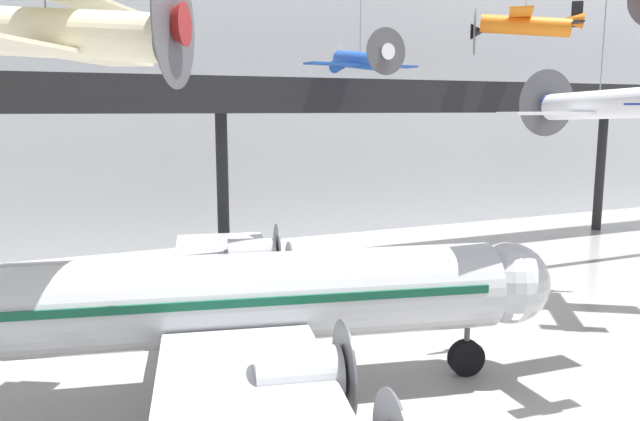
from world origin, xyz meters
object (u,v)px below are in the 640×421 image
object	(u,v)px
airliner_silver_main	(210,302)
suspended_plane_orange_highwing	(525,25)
suspended_plane_cream_biplane	(48,31)
suspended_plane_white_twin	(599,105)
suspended_plane_blue_trainer	(360,61)

from	to	relation	value
airliner_silver_main	suspended_plane_orange_highwing	bearing A→B (deg)	40.00
airliner_silver_main	suspended_plane_orange_highwing	world-z (taller)	suspended_plane_orange_highwing
suspended_plane_cream_biplane	suspended_plane_white_twin	bearing A→B (deg)	22.20
suspended_plane_blue_trainer	suspended_plane_orange_highwing	distance (m)	11.85
airliner_silver_main	suspended_plane_white_twin	xyz separation A→B (m)	(12.75, -3.40, 6.30)
suspended_plane_blue_trainer	suspended_plane_orange_highwing	bearing A→B (deg)	87.58
suspended_plane_cream_biplane	suspended_plane_white_twin	world-z (taller)	suspended_plane_cream_biplane
suspended_plane_cream_biplane	suspended_plane_blue_trainer	world-z (taller)	suspended_plane_blue_trainer
suspended_plane_cream_biplane	suspended_plane_white_twin	size ratio (longest dim) A/B	0.88
airliner_silver_main	suspended_plane_cream_biplane	size ratio (longest dim) A/B	2.72
suspended_plane_cream_biplane	suspended_plane_blue_trainer	xyz separation A→B (m)	(15.50, 12.54, 0.58)
suspended_plane_cream_biplane	suspended_plane_orange_highwing	bearing A→B (deg)	55.14
suspended_plane_white_twin	suspended_plane_orange_highwing	xyz separation A→B (m)	(10.02, 15.21, 4.96)
suspended_plane_cream_biplane	suspended_plane_blue_trainer	bearing A→B (deg)	68.36
airliner_silver_main	suspended_plane_cream_biplane	xyz separation A→B (m)	(-4.30, -1.25, 8.16)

